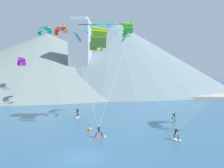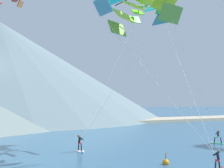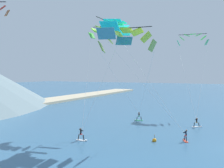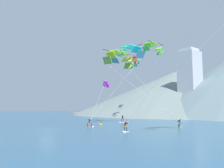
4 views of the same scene
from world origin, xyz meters
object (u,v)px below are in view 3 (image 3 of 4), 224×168
Objects in this scene: kitesurfer_near_lead at (198,124)px; parafoil_kite_mid_center at (105,30)px; parafoil_kite_near_lead at (193,38)px; parafoil_kite_far_left at (127,38)px; kitesurfer_near_trail at (185,138)px; kitesurfer_mid_center at (82,137)px; kitesurfer_far_left at (138,118)px; race_marker_buoy at (154,140)px; parafoil_kite_near_trail at (117,29)px.

parafoil_kite_mid_center is at bearing 116.07° from kitesurfer_near_lead.
parafoil_kite_near_lead is 26.08m from parafoil_kite_far_left.
parafoil_kite_near_lead reaches higher than parafoil_kite_far_left.
parafoil_kite_mid_center is 1.10× the size of parafoil_kite_far_left.
kitesurfer_mid_center is at bearing 115.93° from kitesurfer_near_trail.
kitesurfer_mid_center reaches higher than kitesurfer_far_left.
kitesurfer_near_lead reaches higher than kitesurfer_near_trail.
parafoil_kite_far_left is at bearing 100.33° from kitesurfer_near_trail.
race_marker_buoy is at bearing 120.42° from kitesurfer_near_trail.
kitesurfer_mid_center is at bearing 174.34° from kitesurfer_far_left.
parafoil_kite_near_trail is 5.79m from parafoil_kite_mid_center.
kitesurfer_near_trail is 0.11× the size of parafoil_kite_mid_center.
parafoil_kite_near_lead reaches higher than race_marker_buoy.
kitesurfer_mid_center reaches higher than kitesurfer_near_trail.
kitesurfer_near_trail is at bearing -173.54° from parafoil_kite_near_lead.
kitesurfer_far_left is 22.42m from parafoil_kite_near_lead.
race_marker_buoy is (-11.87, 4.02, -0.33)m from kitesurfer_near_lead.
parafoil_kite_mid_center is (8.93, 1.19, 15.62)m from kitesurfer_mid_center.
kitesurfer_near_lead is 11.19m from kitesurfer_far_left.
parafoil_kite_far_left reaches higher than kitesurfer_near_trail.
kitesurfer_far_left is 19.22m from parafoil_kite_near_trail.
parafoil_kite_mid_center is at bearing 77.97° from kitesurfer_near_trail.
kitesurfer_near_trail is 15.29m from kitesurfer_far_left.
parafoil_kite_far_left reaches higher than kitesurfer_near_lead.
parafoil_kite_far_left is at bearing -127.39° from parafoil_kite_mid_center.
race_marker_buoy is (-0.92, -5.97, -15.21)m from parafoil_kite_near_trail.
parafoil_kite_near_trail is at bearing 97.13° from kitesurfer_near_trail.
kitesurfer_mid_center is 9.63m from race_marker_buoy.
parafoil_kite_near_trail reaches higher than kitesurfer_far_left.
parafoil_kite_near_lead reaches higher than kitesurfer_near_lead.
parafoil_kite_near_lead is (13.06, -8.02, 16.37)m from kitesurfer_far_left.
kitesurfer_near_lead is 0.99× the size of kitesurfer_far_left.
parafoil_kite_near_trail is (-10.95, 9.99, 14.88)m from kitesurfer_near_lead.
parafoil_kite_near_lead is at bearing 6.46° from kitesurfer_near_trail.
parafoil_kite_near_trail is at bearing -30.27° from kitesurfer_mid_center.
kitesurfer_near_lead is 0.11× the size of parafoil_kite_mid_center.
parafoil_kite_far_left is (-4.34, -5.68, -2.16)m from parafoil_kite_mid_center.
parafoil_kite_mid_center is (-6.85, 14.00, 15.69)m from kitesurfer_near_lead.
parafoil_kite_near_lead is 1.06× the size of parafoil_kite_mid_center.
parafoil_kite_far_left is (-12.34, -2.81, 13.55)m from kitesurfer_far_left.
parafoil_kite_far_left is at bearing 168.42° from parafoil_kite_near_lead.
kitesurfer_near_lead is at bearing -36.62° from parafoil_kite_far_left.
kitesurfer_far_left is at bearing -19.72° from parafoil_kite_mid_center.
parafoil_kite_far_left is at bearing 143.38° from kitesurfer_near_lead.
kitesurfer_far_left is at bearing 12.84° from parafoil_kite_far_left.
kitesurfer_near_lead is 20.32m from kitesurfer_mid_center.
kitesurfer_far_left is at bearing 148.46° from parafoil_kite_near_lead.
kitesurfer_near_trail is 0.11× the size of parafoil_kite_near_lead.
kitesurfer_far_left is 17.86m from parafoil_kite_mid_center.
parafoil_kite_near_lead is (29.99, -9.69, 16.28)m from kitesurfer_mid_center.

